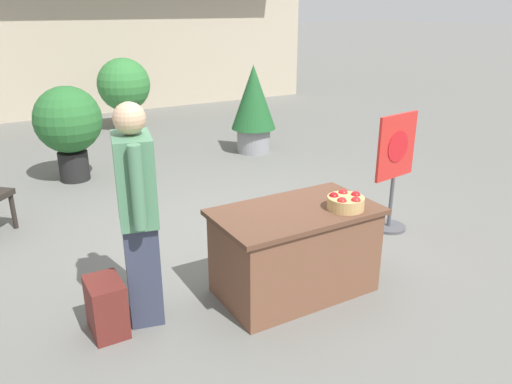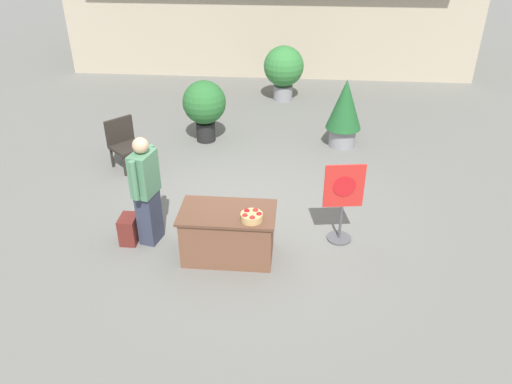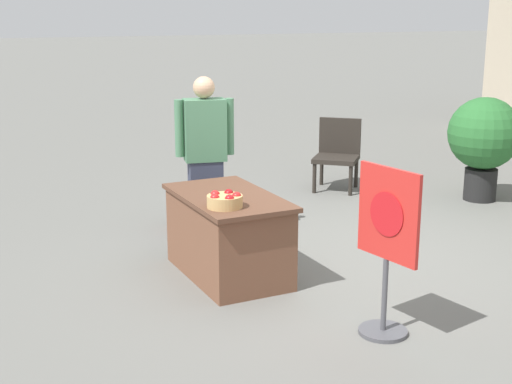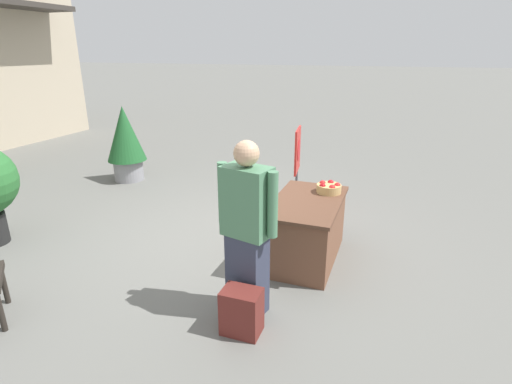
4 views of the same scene
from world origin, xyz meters
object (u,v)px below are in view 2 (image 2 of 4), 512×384
object	(u,v)px
backpack	(129,229)
person_visitor	(146,191)
potted_plant_near_left	(204,105)
patio_chair	(125,141)
display_table	(228,234)
apple_basket	(252,216)
potted_plant_far_left	(284,68)
potted_plant_near_right	(345,110)
poster_board	(343,201)

from	to	relation	value
backpack	person_visitor	bearing A→B (deg)	11.66
potted_plant_near_left	backpack	bearing A→B (deg)	-97.70
patio_chair	display_table	bearing A→B (deg)	-5.93
apple_basket	potted_plant_far_left	bearing A→B (deg)	88.64
patio_chair	potted_plant_near_right	bearing A→B (deg)	59.78
display_table	poster_board	xyz separation A→B (m)	(1.59, 0.53, 0.30)
backpack	potted_plant_near_left	size ratio (longest dim) A/B	0.33
potted_plant_near_left	poster_board	bearing A→B (deg)	-52.24
backpack	poster_board	size ratio (longest dim) A/B	0.34
display_table	potted_plant_far_left	size ratio (longest dim) A/B	0.98
person_visitor	potted_plant_near_left	world-z (taller)	person_visitor
person_visitor	potted_plant_near_right	distance (m)	4.70
display_table	potted_plant_near_right	distance (m)	4.31
potted_plant_near_left	potted_plant_near_right	bearing A→B (deg)	-0.04
backpack	potted_plant_near_left	distance (m)	3.75
potted_plant_near_right	apple_basket	bearing A→B (deg)	-110.03
poster_board	patio_chair	world-z (taller)	poster_board
display_table	backpack	distance (m)	1.52
display_table	potted_plant_far_left	bearing A→B (deg)	85.54
person_visitor	potted_plant_far_left	xyz separation A→B (m)	(1.70, 6.25, -0.04)
apple_basket	backpack	world-z (taller)	apple_basket
potted_plant_near_left	potted_plant_near_right	size ratio (longest dim) A/B	0.92
display_table	person_visitor	bearing A→B (deg)	167.08
poster_board	potted_plant_far_left	bearing A→B (deg)	-178.15
potted_plant_near_left	potted_plant_far_left	xyz separation A→B (m)	(1.51, 2.65, 0.01)
patio_chair	person_visitor	bearing A→B (deg)	-21.94
patio_chair	apple_basket	bearing A→B (deg)	-3.82
potted_plant_near_right	backpack	bearing A→B (deg)	-132.23
patio_chair	potted_plant_far_left	xyz separation A→B (m)	(2.81, 3.92, 0.30)
person_visitor	patio_chair	bearing A→B (deg)	128.39
person_visitor	poster_board	bearing A→B (deg)	18.16
apple_basket	backpack	distance (m)	1.98
person_visitor	patio_chair	size ratio (longest dim) A/B	1.80
person_visitor	backpack	xyz separation A→B (m)	(-0.31, -0.06, -0.64)
display_table	patio_chair	bearing A→B (deg)	131.48
apple_basket	patio_chair	xyz separation A→B (m)	(-2.65, 2.78, -0.29)
potted_plant_near_right	potted_plant_far_left	bearing A→B (deg)	116.52
person_visitor	potted_plant_far_left	distance (m)	6.48
poster_board	potted_plant_near_left	xyz separation A→B (m)	(-2.60, 3.35, 0.11)
potted_plant_far_left	backpack	bearing A→B (deg)	-107.64
poster_board	potted_plant_near_left	size ratio (longest dim) A/B	0.97
apple_basket	potted_plant_near_left	world-z (taller)	potted_plant_near_left
poster_board	display_table	bearing A→B (deg)	-80.03
display_table	poster_board	distance (m)	1.70
potted_plant_far_left	patio_chair	bearing A→B (deg)	-125.58
potted_plant_near_left	potted_plant_far_left	distance (m)	3.05
person_visitor	patio_chair	xyz separation A→B (m)	(-1.11, 2.33, -0.34)
backpack	potted_plant_far_left	xyz separation A→B (m)	(2.01, 6.32, 0.59)
backpack	patio_chair	distance (m)	2.54
display_table	apple_basket	xyz separation A→B (m)	(0.35, -0.18, 0.43)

